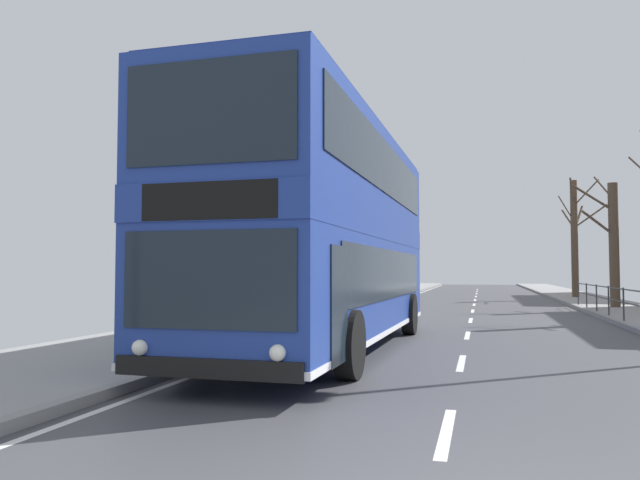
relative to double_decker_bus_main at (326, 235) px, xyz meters
name	(u,v)px	position (x,y,z in m)	size (l,w,h in m)	color
double_decker_bus_main	(326,235)	(0.00, 0.00, 0.00)	(2.94, 11.08, 4.52)	navy
bare_tree_far_00	(575,236)	(8.25, 25.10, 1.24)	(2.63, 2.81, 6.65)	#4C3D2D
bare_tree_far_02	(613,241)	(8.36, 15.22, 0.50)	(2.15, 2.75, 5.59)	#4C3D2D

